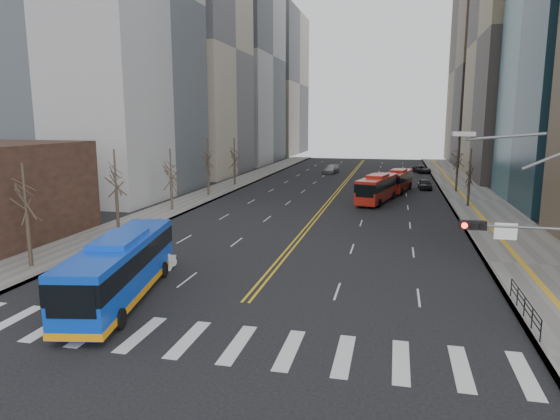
% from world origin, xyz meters
% --- Properties ---
extents(ground, '(220.00, 220.00, 0.00)m').
position_xyz_m(ground, '(0.00, 0.00, 0.00)').
color(ground, black).
extents(sidewalk_right, '(7.00, 130.00, 0.15)m').
position_xyz_m(sidewalk_right, '(17.50, 45.00, 0.07)').
color(sidewalk_right, slate).
rests_on(sidewalk_right, ground).
extents(sidewalk_left, '(5.00, 130.00, 0.15)m').
position_xyz_m(sidewalk_left, '(-16.50, 45.00, 0.07)').
color(sidewalk_left, slate).
rests_on(sidewalk_left, ground).
extents(crosswalk, '(26.70, 4.00, 0.01)m').
position_xyz_m(crosswalk, '(0.00, 0.00, 0.01)').
color(crosswalk, silver).
rests_on(crosswalk, ground).
extents(centerline, '(0.55, 100.00, 0.01)m').
position_xyz_m(centerline, '(0.00, 55.00, 0.01)').
color(centerline, gold).
rests_on(centerline, ground).
extents(office_towers, '(83.00, 134.00, 58.00)m').
position_xyz_m(office_towers, '(0.12, 68.51, 23.92)').
color(office_towers, gray).
rests_on(office_towers, ground).
extents(signal_mast, '(5.37, 0.37, 9.39)m').
position_xyz_m(signal_mast, '(13.77, 2.00, 4.86)').
color(signal_mast, slate).
rests_on(signal_mast, ground).
extents(pedestrian_railing, '(0.06, 6.06, 1.02)m').
position_xyz_m(pedestrian_railing, '(14.30, 6.00, 0.82)').
color(pedestrian_railing, black).
rests_on(pedestrian_railing, sidewalk_right).
extents(street_trees, '(35.20, 47.20, 7.60)m').
position_xyz_m(street_trees, '(-7.18, 34.55, 4.87)').
color(street_trees, '#31281E').
rests_on(street_trees, ground).
extents(blue_bus, '(5.01, 12.72, 3.61)m').
position_xyz_m(blue_bus, '(-6.83, 4.00, 1.89)').
color(blue_bus, blue).
rests_on(blue_bus, ground).
extents(red_bus_near, '(4.80, 10.95, 3.40)m').
position_xyz_m(red_bus_near, '(5.70, 40.89, 1.89)').
color(red_bus_near, red).
rests_on(red_bus_near, ground).
extents(red_bus_far, '(4.08, 9.98, 3.12)m').
position_xyz_m(red_bus_far, '(8.20, 50.81, 1.75)').
color(red_bus_far, red).
rests_on(red_bus_far, ground).
extents(car_white, '(2.09, 4.17, 1.31)m').
position_xyz_m(car_white, '(-7.44, 8.37, 0.66)').
color(car_white, silver).
rests_on(car_white, ground).
extents(car_dark_mid, '(2.01, 4.41, 1.47)m').
position_xyz_m(car_dark_mid, '(11.95, 54.22, 0.73)').
color(car_dark_mid, black).
rests_on(car_dark_mid, ground).
extents(car_silver, '(3.03, 5.46, 1.50)m').
position_xyz_m(car_silver, '(-3.97, 72.81, 0.75)').
color(car_silver, '#98999D').
rests_on(car_silver, ground).
extents(car_dark_far, '(3.88, 5.40, 1.37)m').
position_xyz_m(car_dark_far, '(12.50, 77.25, 0.68)').
color(car_dark_far, black).
rests_on(car_dark_far, ground).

